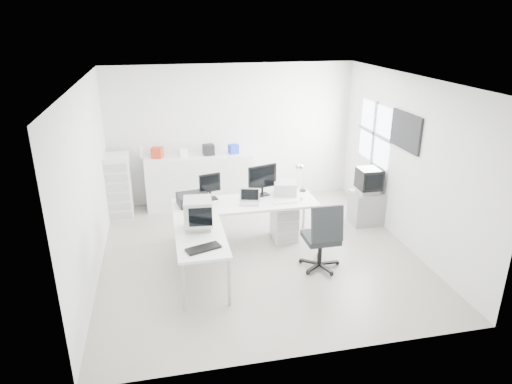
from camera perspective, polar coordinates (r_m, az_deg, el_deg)
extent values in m
cube|color=#BCB7A8|center=(7.59, 0.32, -7.60)|extent=(5.00, 5.00, 0.01)
cube|color=white|center=(6.71, 0.37, 13.88)|extent=(5.00, 5.00, 0.01)
cube|color=silver|center=(9.38, -2.95, 7.25)|extent=(5.00, 0.02, 2.80)
cube|color=silver|center=(6.96, -20.21, 0.95)|extent=(0.02, 5.00, 2.80)
cube|color=silver|center=(7.92, 18.34, 3.55)|extent=(0.02, 5.00, 2.80)
cube|color=silver|center=(7.97, 3.55, -3.74)|extent=(0.40, 0.50, 0.60)
cube|color=black|center=(7.56, -7.86, -0.88)|extent=(0.55, 0.46, 0.18)
cube|color=silver|center=(7.60, 3.66, -1.25)|extent=(0.39, 0.12, 0.02)
sphere|color=silver|center=(7.72, 5.71, -0.80)|extent=(0.06, 0.06, 0.06)
cube|color=#A2A2A2|center=(7.92, 3.66, 0.47)|extent=(0.44, 0.40, 0.22)
cube|color=black|center=(6.14, -6.60, -6.99)|extent=(0.50, 0.32, 0.03)
cube|color=gray|center=(8.76, 13.62, -1.92)|extent=(0.56, 0.46, 0.61)
cube|color=silver|center=(9.30, -7.03, 1.42)|extent=(2.14, 0.53, 1.07)
cube|color=#B33319|center=(9.08, -12.25, 4.82)|extent=(0.25, 0.24, 0.21)
cube|color=silver|center=(9.10, -9.09, 4.91)|extent=(0.18, 0.16, 0.16)
cube|color=black|center=(9.13, -5.95, 5.29)|extent=(0.23, 0.22, 0.21)
cube|color=#1833AE|center=(9.19, -2.84, 5.40)|extent=(0.22, 0.20, 0.18)
cylinder|color=silver|center=(9.13, -14.14, 4.79)|extent=(0.07, 0.07, 0.22)
cube|color=silver|center=(9.06, -16.71, 0.68)|extent=(0.43, 0.52, 1.24)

